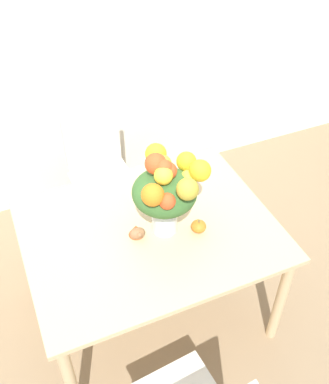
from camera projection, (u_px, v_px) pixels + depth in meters
ground_plane at (152, 308)px, 2.91m from camera, size 12.00×12.00×0.00m
wall_back at (71, 28)px, 2.92m from camera, size 8.00×0.06×2.70m
dining_table at (150, 239)px, 2.47m from camera, size 1.33×1.04×0.75m
flower_vase at (167, 190)px, 2.23m from camera, size 0.40×0.39×0.48m
pumpkin at (199, 226)px, 2.38m from camera, size 0.08×0.08×0.07m
turkey_figurine at (137, 231)px, 2.35m from camera, size 0.08×0.11×0.07m
dining_chair_near_window at (101, 175)px, 3.19m from camera, size 0.43×0.43×0.90m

